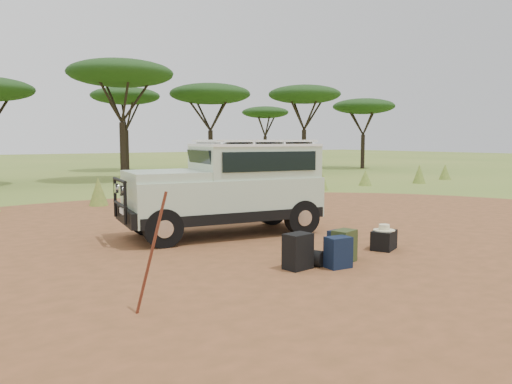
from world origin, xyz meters
TOP-DOWN VIEW (x-y plane):
  - ground at (0.00, 0.00)m, footprint 140.00×140.00m
  - dirt_clearing at (0.00, 0.00)m, footprint 23.00×23.00m
  - grass_fringe at (0.12, 8.67)m, footprint 36.60×1.60m
  - acacia_treeline at (0.75, 19.81)m, footprint 46.70×13.20m
  - safari_vehicle at (0.93, 2.46)m, footprint 4.43×2.30m
  - walking_staff at (-2.44, -1.30)m, footprint 0.37×0.23m
  - backpack_black at (0.28, -0.70)m, footprint 0.46×0.36m
  - backpack_navy at (0.86, -1.01)m, footprint 0.42×0.32m
  - backpack_olive at (1.22, -0.78)m, footprint 0.46×0.38m
  - duffel_navy at (1.39, -0.55)m, footprint 0.47×0.37m
  - hard_case at (2.51, -0.51)m, footprint 0.62×0.55m
  - stuff_sack at (0.63, -0.72)m, footprint 0.35×0.35m
  - safari_hat at (2.51, -0.51)m, footprint 0.40×0.40m

SIDE VIEW (x-z plane):
  - ground at x=0.00m, z-range 0.00..0.00m
  - dirt_clearing at x=0.00m, z-range 0.00..0.01m
  - stuff_sack at x=0.63m, z-range 0.00..0.27m
  - hard_case at x=2.51m, z-range 0.00..0.37m
  - duffel_navy at x=1.39m, z-range 0.00..0.49m
  - backpack_navy at x=0.86m, z-range 0.00..0.51m
  - backpack_olive at x=1.22m, z-range 0.00..0.55m
  - backpack_black at x=0.28m, z-range 0.00..0.58m
  - grass_fringe at x=0.12m, z-range -0.05..0.85m
  - safari_hat at x=2.51m, z-range 0.35..0.47m
  - walking_staff at x=-2.44m, z-range 0.00..1.46m
  - safari_vehicle at x=0.93m, z-range -0.04..2.02m
  - acacia_treeline at x=0.75m, z-range 1.74..8.00m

